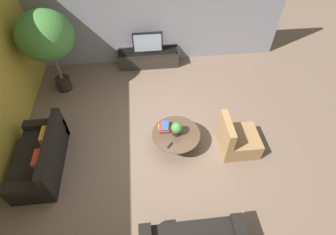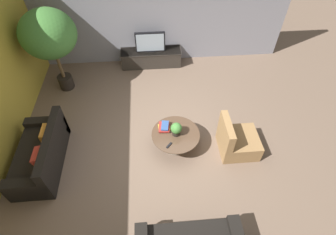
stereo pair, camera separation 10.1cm
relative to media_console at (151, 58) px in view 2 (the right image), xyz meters
name	(u,v)px [view 2 (the right image)]	position (x,y,z in m)	size (l,w,h in m)	color
ground_plane	(163,142)	(0.14, -2.94, -0.25)	(24.00, 24.00, 0.00)	brown
back_wall_stone	(154,11)	(0.14, 0.32, 1.25)	(7.40, 0.12, 3.00)	gray
media_console	(151,58)	(0.00, 0.00, 0.00)	(1.75, 0.50, 0.48)	#2D2823
television	(150,42)	(0.00, 0.00, 0.51)	(0.83, 0.13, 0.58)	black
coffee_table	(176,137)	(0.41, -3.05, 0.04)	(1.03, 1.03, 0.41)	#756656
couch_by_wall	(41,155)	(-2.36, -3.28, 0.04)	(0.84, 1.70, 0.84)	black
armchair_wicker	(237,141)	(1.71, -3.24, 0.02)	(0.80, 0.76, 0.86)	olive
potted_palm_tall	(49,35)	(-2.33, -0.83, 1.32)	(1.29, 1.29, 2.17)	black
potted_plant_tabletop	(176,129)	(0.42, -3.05, 0.32)	(0.24, 0.24, 0.31)	black
book_stack	(164,127)	(0.18, -2.87, 0.21)	(0.26, 0.31, 0.10)	gold
remote_black	(169,145)	(0.25, -3.34, 0.17)	(0.04, 0.16, 0.02)	black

